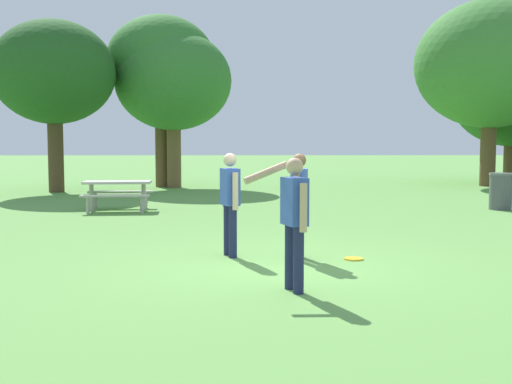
{
  "coord_description": "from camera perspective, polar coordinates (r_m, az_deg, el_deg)",
  "views": [
    {
      "loc": [
        -0.6,
        -9.4,
        1.88
      ],
      "look_at": [
        -0.39,
        1.09,
        1.0
      ],
      "focal_mm": 45.47,
      "sensor_mm": 36.0,
      "label": 1
    }
  ],
  "objects": [
    {
      "name": "tree_back_left",
      "position": [
        27.49,
        19.9,
        9.75
      ],
      "size": [
        3.42,
        3.42,
        5.91
      ],
      "color": "brown",
      "rests_on": "ground"
    },
    {
      "name": "tree_back_right",
      "position": [
        29.7,
        21.62,
        7.87
      ],
      "size": [
        5.06,
        5.06,
        5.81
      ],
      "color": "brown",
      "rests_on": "ground"
    },
    {
      "name": "tree_broad_center",
      "position": [
        25.21,
        -8.35,
        11.16
      ],
      "size": [
        4.1,
        4.1,
        6.49
      ],
      "color": "brown",
      "rests_on": "ground"
    },
    {
      "name": "tree_far_right",
      "position": [
        24.71,
        -7.29,
        9.62
      ],
      "size": [
        4.35,
        4.35,
        5.85
      ],
      "color": "brown",
      "rests_on": "ground"
    },
    {
      "name": "ground_plane",
      "position": [
        9.61,
        2.47,
        -6.5
      ],
      "size": [
        120.0,
        120.0,
        0.0
      ],
      "primitive_type": "plane",
      "color": "#609947"
    },
    {
      "name": "tree_tall_left",
      "position": [
        23.53,
        -17.37,
        9.96
      ],
      "size": [
        4.18,
        4.18,
        5.9
      ],
      "color": "#4C3823",
      "rests_on": "ground"
    },
    {
      "name": "trash_can_beside_table",
      "position": [
        18.14,
        20.7,
        0.07
      ],
      "size": [
        0.59,
        0.59,
        0.96
      ],
      "color": "#515156",
      "rests_on": "ground"
    },
    {
      "name": "person_catcher",
      "position": [
        10.22,
        -2.29,
        -0.48
      ],
      "size": [
        0.33,
        0.58,
        1.64
      ],
      "color": "#1E234C",
      "rests_on": "ground"
    },
    {
      "name": "tree_slender_mid",
      "position": [
        26.91,
        19.93,
        10.5
      ],
      "size": [
        5.77,
        5.77,
        7.16
      ],
      "color": "brown",
      "rests_on": "ground"
    },
    {
      "name": "person_thrower",
      "position": [
        7.89,
        3.31,
        -1.91
      ],
      "size": [
        0.8,
        0.58,
        1.64
      ],
      "color": "#1E234C",
      "rests_on": "ground"
    },
    {
      "name": "picnic_table_near",
      "position": [
        17.04,
        -12.08,
        0.26
      ],
      "size": [
        1.79,
        1.53,
        0.77
      ],
      "color": "#B2ADA3",
      "rests_on": "ground"
    },
    {
      "name": "person_bystander",
      "position": [
        10.03,
        3.82,
        -0.59
      ],
      "size": [
        0.3,
        0.6,
        1.64
      ],
      "color": "#1E234C",
      "rests_on": "ground"
    },
    {
      "name": "frisbee",
      "position": [
        10.19,
        8.58,
        -5.82
      ],
      "size": [
        0.3,
        0.3,
        0.03
      ],
      "primitive_type": "cylinder",
      "color": "yellow",
      "rests_on": "ground"
    }
  ]
}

